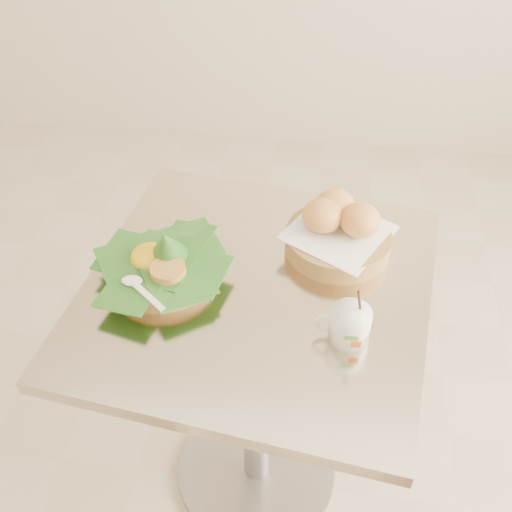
# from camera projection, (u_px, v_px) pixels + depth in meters

# --- Properties ---
(floor) EXTENTS (3.60, 3.60, 0.00)m
(floor) POSITION_uv_depth(u_px,v_px,m) (214.00, 478.00, 1.81)
(floor) COLOR beige
(floor) RESTS_ON ground
(cafe_table) EXTENTS (0.79, 0.79, 0.75)m
(cafe_table) POSITION_uv_depth(u_px,v_px,m) (257.00, 354.00, 1.47)
(cafe_table) COLOR gray
(cafe_table) RESTS_ON floor
(rice_basket) EXTENTS (0.27, 0.27, 0.14)m
(rice_basket) POSITION_uv_depth(u_px,v_px,m) (162.00, 264.00, 1.32)
(rice_basket) COLOR #A27D45
(rice_basket) RESTS_ON cafe_table
(bread_basket) EXTENTS (0.26, 0.26, 0.12)m
(bread_basket) POSITION_uv_depth(u_px,v_px,m) (338.00, 230.00, 1.38)
(bread_basket) COLOR #A27D45
(bread_basket) RESTS_ON cafe_table
(coffee_mug) EXTENTS (0.11, 0.08, 0.13)m
(coffee_mug) POSITION_uv_depth(u_px,v_px,m) (349.00, 324.00, 1.20)
(coffee_mug) COLOR white
(coffee_mug) RESTS_ON cafe_table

